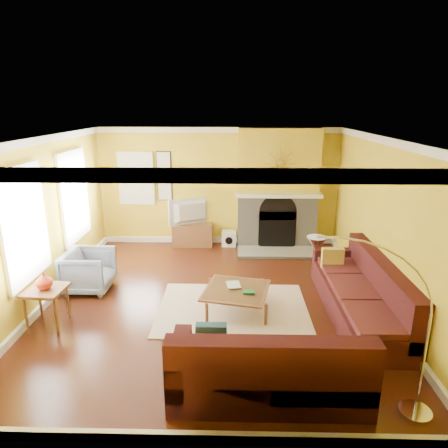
{
  "coord_description": "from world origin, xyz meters",
  "views": [
    {
      "loc": [
        0.35,
        -6.09,
        3.18
      ],
      "look_at": [
        0.19,
        0.4,
        1.23
      ],
      "focal_mm": 32.0,
      "sensor_mm": 36.0,
      "label": 1
    }
  ],
  "objects_px": {
    "media_console": "(193,235)",
    "armchair": "(89,271)",
    "side_table": "(48,307)",
    "sectional_sofa": "(291,301)",
    "arc_lamp": "(374,332)",
    "coffee_table": "(236,300)"
  },
  "relations": [
    {
      "from": "media_console",
      "to": "armchair",
      "type": "distance_m",
      "value": 2.89
    },
    {
      "from": "armchair",
      "to": "side_table",
      "type": "height_order",
      "value": "armchair"
    },
    {
      "from": "sectional_sofa",
      "to": "arc_lamp",
      "type": "relative_size",
      "value": 1.86
    },
    {
      "from": "sectional_sofa",
      "to": "side_table",
      "type": "bearing_deg",
      "value": 180.0
    },
    {
      "from": "coffee_table",
      "to": "armchair",
      "type": "relative_size",
      "value": 1.21
    },
    {
      "from": "sectional_sofa",
      "to": "media_console",
      "type": "distance_m",
      "value": 4.03
    },
    {
      "from": "arc_lamp",
      "to": "side_table",
      "type": "bearing_deg",
      "value": 157.78
    },
    {
      "from": "side_table",
      "to": "arc_lamp",
      "type": "height_order",
      "value": "arc_lamp"
    },
    {
      "from": "arc_lamp",
      "to": "sectional_sofa",
      "type": "bearing_deg",
      "value": 108.26
    },
    {
      "from": "sectional_sofa",
      "to": "coffee_table",
      "type": "distance_m",
      "value": 0.98
    },
    {
      "from": "sectional_sofa",
      "to": "side_table",
      "type": "height_order",
      "value": "sectional_sofa"
    },
    {
      "from": "arc_lamp",
      "to": "armchair",
      "type": "bearing_deg",
      "value": 143.79
    },
    {
      "from": "coffee_table",
      "to": "side_table",
      "type": "height_order",
      "value": "side_table"
    },
    {
      "from": "sectional_sofa",
      "to": "coffee_table",
      "type": "xyz_separation_m",
      "value": [
        -0.8,
        0.5,
        -0.26
      ]
    },
    {
      "from": "sectional_sofa",
      "to": "armchair",
      "type": "relative_size",
      "value": 4.59
    },
    {
      "from": "sectional_sofa",
      "to": "armchair",
      "type": "xyz_separation_m",
      "value": [
        -3.4,
        1.2,
        -0.08
      ]
    },
    {
      "from": "coffee_table",
      "to": "arc_lamp",
      "type": "distance_m",
      "value": 2.71
    },
    {
      "from": "media_console",
      "to": "arc_lamp",
      "type": "height_order",
      "value": "arc_lamp"
    },
    {
      "from": "sectional_sofa",
      "to": "arc_lamp",
      "type": "height_order",
      "value": "arc_lamp"
    },
    {
      "from": "arc_lamp",
      "to": "media_console",
      "type": "bearing_deg",
      "value": 114.01
    },
    {
      "from": "armchair",
      "to": "media_console",
      "type": "bearing_deg",
      "value": -32.87
    },
    {
      "from": "arc_lamp",
      "to": "coffee_table",
      "type": "bearing_deg",
      "value": 121.74
    }
  ]
}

